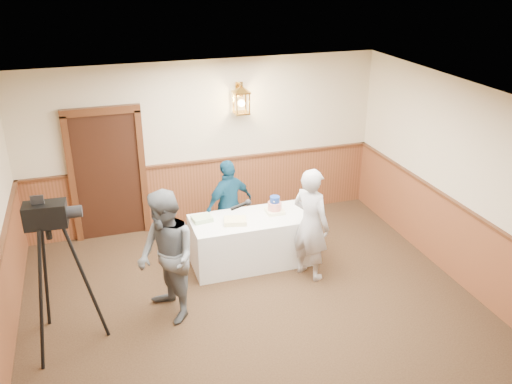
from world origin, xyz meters
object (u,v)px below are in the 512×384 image
at_px(sheet_cake_yellow, 235,221).
at_px(sheet_cake_green, 202,219).
at_px(tiered_cake, 275,206).
at_px(tv_camera_rig, 58,284).
at_px(interviewer, 167,257).
at_px(assistant_p, 229,205).
at_px(baker, 311,224).
at_px(display_table, 252,240).

distance_m(sheet_cake_yellow, sheet_cake_green, 0.49).
bearing_deg(tiered_cake, tv_camera_rig, -159.50).
distance_m(interviewer, assistant_p, 1.95).
height_order(tiered_cake, baker, baker).
xyz_separation_m(sheet_cake_green, interviewer, (-0.69, -1.08, 0.09)).
relative_size(tiered_cake, assistant_p, 0.18).
relative_size(display_table, interviewer, 1.03).
relative_size(interviewer, assistant_p, 1.19).
distance_m(interviewer, tv_camera_rig, 1.29).
bearing_deg(sheet_cake_yellow, sheet_cake_green, 153.65).
bearing_deg(tiered_cake, display_table, -170.67).
bearing_deg(baker, sheet_cake_yellow, 33.54).
bearing_deg(sheet_cake_yellow, display_table, 17.29).
bearing_deg(tv_camera_rig, baker, 11.52).
height_order(sheet_cake_yellow, baker, baker).
xyz_separation_m(interviewer, tv_camera_rig, (-1.29, -0.13, -0.04)).
relative_size(sheet_cake_green, baker, 0.17).
relative_size(sheet_cake_green, interviewer, 0.16).
distance_m(tiered_cake, sheet_cake_green, 1.10).
bearing_deg(interviewer, display_table, 107.42).
relative_size(tiered_cake, sheet_cake_green, 0.95).
bearing_deg(sheet_cake_yellow, tv_camera_rig, -157.51).
xyz_separation_m(tiered_cake, tv_camera_rig, (-3.07, -1.15, -0.02)).
distance_m(tiered_cake, tv_camera_rig, 3.28).
height_order(display_table, tiered_cake, tiered_cake).
relative_size(sheet_cake_green, assistant_p, 0.19).
distance_m(sheet_cake_yellow, assistant_p, 0.66).
height_order(baker, tv_camera_rig, tv_camera_rig).
distance_m(sheet_cake_yellow, tv_camera_rig, 2.61).
relative_size(interviewer, tv_camera_rig, 0.94).
bearing_deg(sheet_cake_yellow, tiered_cake, 12.78).
height_order(tiered_cake, sheet_cake_yellow, tiered_cake).
bearing_deg(sheet_cake_green, display_table, -10.26).
relative_size(display_table, assistant_p, 1.22).
height_order(tiered_cake, sheet_cake_green, tiered_cake).
bearing_deg(baker, sheet_cake_green, 34.08).
bearing_deg(interviewer, tiered_cake, 102.93).
distance_m(assistant_p, tv_camera_rig, 3.00).
distance_m(interviewer, baker, 2.12).
distance_m(tiered_cake, sheet_cake_yellow, 0.68).
distance_m(sheet_cake_green, baker, 1.58).
distance_m(sheet_cake_yellow, baker, 1.09).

